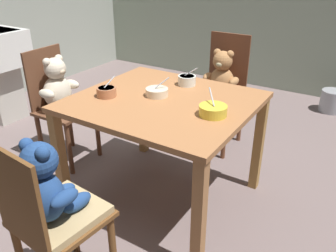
{
  "coord_description": "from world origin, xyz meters",
  "views": [
    {
      "loc": [
        1.05,
        -1.62,
        1.49
      ],
      "look_at": [
        0.0,
        0.05,
        0.51
      ],
      "focal_mm": 37.19,
      "sensor_mm": 36.0,
      "label": 1
    }
  ],
  "objects": [
    {
      "name": "porridge_bowl_white_far_center",
      "position": [
        -0.01,
        0.3,
        0.75
      ],
      "size": [
        0.12,
        0.12,
        0.12
      ],
      "color": "silver",
      "rests_on": "dining_table"
    },
    {
      "name": "porridge_bowl_cream_center",
      "position": [
        -0.06,
        0.03,
        0.74
      ],
      "size": [
        0.14,
        0.14,
        0.12
      ],
      "color": "beige",
      "rests_on": "dining_table"
    },
    {
      "name": "metal_pail",
      "position": [
        0.71,
        2.15,
        0.11
      ],
      "size": [
        0.23,
        0.23,
        0.23
      ],
      "primitive_type": "cylinder",
      "color": "#93969B",
      "rests_on": "ground_plane"
    },
    {
      "name": "teddy_chair_far_center",
      "position": [
        -0.02,
        0.91,
        0.55
      ],
      "size": [
        0.38,
        0.42,
        0.92
      ],
      "rotation": [
        0.0,
        0.0,
        -1.56
      ],
      "color": "brown",
      "rests_on": "ground_plane"
    },
    {
      "name": "teddy_chair_near_left",
      "position": [
        -0.94,
        0.01,
        0.55
      ],
      "size": [
        0.38,
        0.38,
        0.88
      ],
      "rotation": [
        0.0,
        0.0,
        0.03
      ],
      "color": "brown",
      "rests_on": "ground_plane"
    },
    {
      "name": "teddy_chair_near_front",
      "position": [
        -0.01,
        -0.89,
        0.55
      ],
      "size": [
        0.39,
        0.4,
        0.85
      ],
      "rotation": [
        0.0,
        0.0,
        1.48
      ],
      "color": "brown",
      "rests_on": "ground_plane"
    },
    {
      "name": "porridge_bowl_yellow_near_right",
      "position": [
        0.35,
        -0.05,
        0.74
      ],
      "size": [
        0.15,
        0.15,
        0.13
      ],
      "color": "yellow",
      "rests_on": "dining_table"
    },
    {
      "name": "porridge_bowl_terracotta_near_left",
      "position": [
        -0.32,
        -0.14,
        0.74
      ],
      "size": [
        0.12,
        0.13,
        0.12
      ],
      "color": "#B36D48",
      "rests_on": "dining_table"
    },
    {
      "name": "dining_table",
      "position": [
        0.0,
        0.0,
        0.62
      ],
      "size": [
        1.04,
        0.95,
        0.71
      ],
      "color": "#A3693E",
      "rests_on": "ground_plane"
    },
    {
      "name": "ground_plane",
      "position": [
        0.0,
        0.0,
        -0.02
      ],
      "size": [
        5.2,
        5.2,
        0.04
      ],
      "color": "#705F5E"
    }
  ]
}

